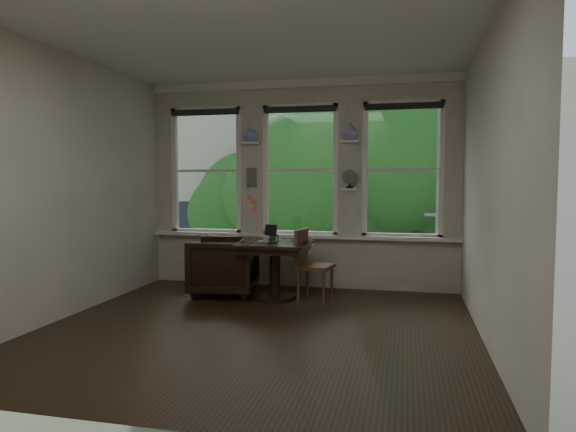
% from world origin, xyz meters
% --- Properties ---
extents(ground, '(4.50, 4.50, 0.00)m').
position_xyz_m(ground, '(0.00, 0.00, 0.00)').
color(ground, black).
rests_on(ground, ground).
extents(ceiling, '(4.50, 4.50, 0.00)m').
position_xyz_m(ceiling, '(0.00, 0.00, 3.00)').
color(ceiling, silver).
rests_on(ceiling, ground).
extents(wall_back, '(4.50, 0.00, 4.50)m').
position_xyz_m(wall_back, '(0.00, 2.25, 1.50)').
color(wall_back, beige).
rests_on(wall_back, ground).
extents(wall_front, '(4.50, 0.00, 4.50)m').
position_xyz_m(wall_front, '(0.00, -2.25, 1.50)').
color(wall_front, beige).
rests_on(wall_front, ground).
extents(wall_left, '(0.00, 4.50, 4.50)m').
position_xyz_m(wall_left, '(-2.25, 0.00, 1.50)').
color(wall_left, beige).
rests_on(wall_left, ground).
extents(wall_right, '(0.00, 4.50, 4.50)m').
position_xyz_m(wall_right, '(2.25, 0.00, 1.50)').
color(wall_right, beige).
rests_on(wall_right, ground).
extents(window_left, '(1.10, 0.12, 1.90)m').
position_xyz_m(window_left, '(-1.45, 2.25, 1.70)').
color(window_left, white).
rests_on(window_left, ground).
extents(window_center, '(1.10, 0.12, 1.90)m').
position_xyz_m(window_center, '(0.00, 2.25, 1.70)').
color(window_center, white).
rests_on(window_center, ground).
extents(window_right, '(1.10, 0.12, 1.90)m').
position_xyz_m(window_right, '(1.45, 2.25, 1.70)').
color(window_right, white).
rests_on(window_right, ground).
extents(shelf_left, '(0.26, 0.16, 0.03)m').
position_xyz_m(shelf_left, '(-0.72, 2.15, 2.10)').
color(shelf_left, white).
rests_on(shelf_left, ground).
extents(shelf_right, '(0.26, 0.16, 0.03)m').
position_xyz_m(shelf_right, '(0.72, 2.15, 2.10)').
color(shelf_right, white).
rests_on(shelf_right, ground).
extents(intercom, '(0.14, 0.06, 0.28)m').
position_xyz_m(intercom, '(-0.72, 2.18, 1.60)').
color(intercom, '#59544F').
rests_on(intercom, ground).
extents(sticky_notes, '(0.16, 0.01, 0.24)m').
position_xyz_m(sticky_notes, '(-0.72, 2.19, 1.25)').
color(sticky_notes, pink).
rests_on(sticky_notes, ground).
extents(desk_fan, '(0.20, 0.20, 0.24)m').
position_xyz_m(desk_fan, '(0.72, 2.13, 1.53)').
color(desk_fan, '#59544F').
rests_on(desk_fan, ground).
extents(vase_left, '(0.24, 0.24, 0.25)m').
position_xyz_m(vase_left, '(-0.72, 2.15, 2.24)').
color(vase_left, white).
rests_on(vase_left, shelf_left).
extents(vase_right, '(0.24, 0.24, 0.25)m').
position_xyz_m(vase_right, '(0.72, 2.15, 2.24)').
color(vase_right, white).
rests_on(vase_right, shelf_right).
extents(table, '(0.90, 0.90, 0.75)m').
position_xyz_m(table, '(-0.16, 1.34, 0.38)').
color(table, black).
rests_on(table, ground).
extents(armchair_left, '(0.97, 0.94, 0.79)m').
position_xyz_m(armchair_left, '(-0.90, 1.41, 0.39)').
color(armchair_left, black).
rests_on(armchair_left, ground).
extents(cushion_red, '(0.45, 0.45, 0.06)m').
position_xyz_m(cushion_red, '(-0.90, 1.41, 0.45)').
color(cushion_red, maroon).
rests_on(cushion_red, armchair_left).
extents(side_chair_right, '(0.48, 0.48, 0.92)m').
position_xyz_m(side_chair_right, '(0.38, 1.34, 0.46)').
color(side_chair_right, '#462F19').
rests_on(side_chair_right, ground).
extents(laptop, '(0.35, 0.31, 0.02)m').
position_xyz_m(laptop, '(0.13, 1.40, 0.76)').
color(laptop, black).
rests_on(laptop, table).
extents(mug, '(0.09, 0.09, 0.08)m').
position_xyz_m(mug, '(-0.28, 1.32, 0.79)').
color(mug, white).
rests_on(mug, table).
extents(drinking_glass, '(0.16, 0.16, 0.11)m').
position_xyz_m(drinking_glass, '(-0.13, 1.20, 0.80)').
color(drinking_glass, white).
rests_on(drinking_glass, table).
extents(tablet, '(0.17, 0.09, 0.22)m').
position_xyz_m(tablet, '(-0.24, 1.44, 0.86)').
color(tablet, black).
rests_on(tablet, table).
extents(papers, '(0.27, 0.33, 0.00)m').
position_xyz_m(papers, '(-0.28, 1.49, 0.75)').
color(papers, silver).
rests_on(papers, table).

